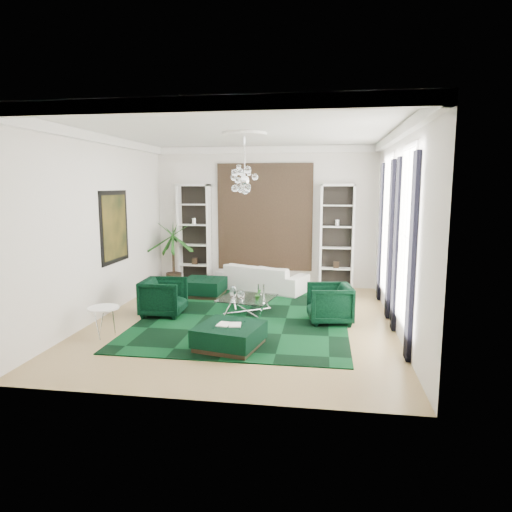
% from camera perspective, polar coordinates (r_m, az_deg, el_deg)
% --- Properties ---
extents(floor, '(6.00, 7.00, 0.02)m').
position_cam_1_polar(floor, '(9.44, -1.68, -8.25)').
color(floor, tan).
rests_on(floor, ground).
extents(ceiling, '(6.00, 7.00, 0.02)m').
position_cam_1_polar(ceiling, '(9.08, -1.79, 15.46)').
color(ceiling, white).
rests_on(ceiling, ground).
extents(wall_back, '(6.00, 0.02, 3.80)m').
position_cam_1_polar(wall_back, '(12.52, 1.13, 4.88)').
color(wall_back, silver).
rests_on(wall_back, ground).
extents(wall_front, '(6.00, 0.02, 3.80)m').
position_cam_1_polar(wall_front, '(5.67, -8.04, 0.04)').
color(wall_front, silver).
rests_on(wall_front, ground).
extents(wall_left, '(0.02, 7.00, 3.80)m').
position_cam_1_polar(wall_left, '(10.04, -18.92, 3.44)').
color(wall_left, silver).
rests_on(wall_left, ground).
extents(wall_right, '(0.02, 7.00, 3.80)m').
position_cam_1_polar(wall_right, '(9.03, 17.45, 2.96)').
color(wall_right, silver).
rests_on(wall_right, ground).
extents(crown_molding, '(6.00, 7.00, 0.18)m').
position_cam_1_polar(crown_molding, '(9.07, -1.78, 14.77)').
color(crown_molding, white).
rests_on(crown_molding, ceiling).
extents(ceiling_medallion, '(0.90, 0.90, 0.05)m').
position_cam_1_polar(ceiling_medallion, '(9.37, -1.45, 15.01)').
color(ceiling_medallion, white).
rests_on(ceiling_medallion, ceiling).
extents(tapestry, '(2.50, 0.06, 2.80)m').
position_cam_1_polar(tapestry, '(12.47, 1.10, 4.86)').
color(tapestry, black).
rests_on(tapestry, wall_back).
extents(shelving_left, '(0.90, 0.38, 2.80)m').
position_cam_1_polar(shelving_left, '(12.77, -7.71, 2.62)').
color(shelving_left, white).
rests_on(shelving_left, floor).
extents(shelving_right, '(0.90, 0.38, 2.80)m').
position_cam_1_polar(shelving_right, '(12.27, 10.08, 2.32)').
color(shelving_right, white).
rests_on(shelving_right, floor).
extents(painting, '(0.04, 1.30, 1.60)m').
position_cam_1_polar(painting, '(10.56, -17.22, 3.49)').
color(painting, black).
rests_on(painting, wall_left).
extents(window_near, '(0.03, 1.10, 2.90)m').
position_cam_1_polar(window_near, '(8.14, 18.27, 2.33)').
color(window_near, white).
rests_on(window_near, wall_right).
extents(curtain_near_a, '(0.07, 0.30, 3.25)m').
position_cam_1_polar(curtain_near_a, '(7.41, 18.92, -0.26)').
color(curtain_near_a, black).
rests_on(curtain_near_a, floor).
extents(curtain_near_b, '(0.07, 0.30, 3.25)m').
position_cam_1_polar(curtain_near_b, '(8.93, 17.15, 1.30)').
color(curtain_near_b, black).
rests_on(curtain_near_b, floor).
extents(window_far, '(0.03, 1.10, 2.90)m').
position_cam_1_polar(window_far, '(10.50, 16.10, 3.78)').
color(window_far, white).
rests_on(window_far, wall_right).
extents(curtain_far_a, '(0.07, 0.30, 3.25)m').
position_cam_1_polar(curtain_far_a, '(9.75, 16.42, 1.93)').
color(curtain_far_a, black).
rests_on(curtain_far_a, floor).
extents(curtain_far_b, '(0.07, 0.30, 3.25)m').
position_cam_1_polar(curtain_far_b, '(11.29, 15.36, 2.87)').
color(curtain_far_b, black).
rests_on(curtain_far_b, floor).
extents(rug, '(4.20, 5.00, 0.02)m').
position_cam_1_polar(rug, '(9.71, -1.36, -7.62)').
color(rug, black).
rests_on(rug, floor).
extents(sofa, '(2.56, 1.71, 0.70)m').
position_cam_1_polar(sofa, '(12.08, 0.71, -2.70)').
color(sofa, silver).
rests_on(sofa, floor).
extents(armchair_left, '(0.91, 0.89, 0.80)m').
position_cam_1_polar(armchair_left, '(9.96, -11.48, -5.06)').
color(armchair_left, black).
rests_on(armchair_left, floor).
extents(armchair_right, '(0.98, 0.96, 0.79)m').
position_cam_1_polar(armchair_right, '(9.38, 9.17, -5.89)').
color(armchair_right, black).
rests_on(armchair_right, floor).
extents(coffee_table, '(1.27, 1.27, 0.37)m').
position_cam_1_polar(coffee_table, '(9.90, -1.12, -6.24)').
color(coffee_table, white).
rests_on(coffee_table, floor).
extents(ottoman_side, '(1.03, 1.03, 0.44)m').
position_cam_1_polar(ottoman_side, '(11.55, -6.54, -3.95)').
color(ottoman_side, black).
rests_on(ottoman_side, floor).
extents(ottoman_front, '(1.22, 1.22, 0.41)m').
position_cam_1_polar(ottoman_front, '(7.91, -3.33, -10.02)').
color(ottoman_front, black).
rests_on(ottoman_front, floor).
extents(book, '(0.41, 0.28, 0.03)m').
position_cam_1_polar(book, '(7.84, -3.35, -8.51)').
color(book, white).
rests_on(book, ottoman_front).
extents(side_table, '(0.65, 0.65, 0.54)m').
position_cam_1_polar(side_table, '(8.90, -18.45, -7.87)').
color(side_table, white).
rests_on(side_table, floor).
extents(palm, '(1.56, 1.56, 2.31)m').
position_cam_1_polar(palm, '(12.60, -10.33, 1.36)').
color(palm, '#1C4F18').
rests_on(palm, floor).
extents(chandelier, '(1.01, 1.01, 0.71)m').
position_cam_1_polar(chandelier, '(9.32, -1.43, 9.38)').
color(chandelier, white).
rests_on(chandelier, ceiling).
extents(table_plant, '(0.17, 0.15, 0.25)m').
position_cam_1_polar(table_plant, '(9.57, 0.25, -4.87)').
color(table_plant, '#1C4F18').
rests_on(table_plant, coffee_table).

